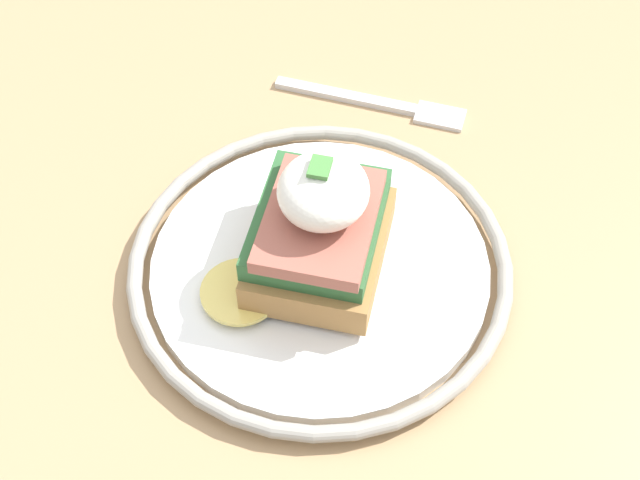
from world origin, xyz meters
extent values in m
cube|color=tan|center=(0.00, 0.00, 0.72)|extent=(0.88, 0.83, 0.03)
cylinder|color=tan|center=(-0.38, -0.36, 0.35)|extent=(0.06, 0.06, 0.71)
cylinder|color=tan|center=(-0.38, 0.36, 0.35)|extent=(0.06, 0.06, 0.71)
cylinder|color=white|center=(-0.02, 0.06, 0.74)|extent=(0.22, 0.22, 0.01)
torus|color=gray|center=(-0.02, 0.06, 0.75)|extent=(0.25, 0.25, 0.01)
cube|color=#9E703D|center=(-0.02, 0.06, 0.77)|extent=(0.10, 0.08, 0.02)
cube|color=#2D6033|center=(-0.03, 0.06, 0.79)|extent=(0.09, 0.07, 0.02)
cube|color=#9E5647|center=(-0.02, 0.06, 0.80)|extent=(0.09, 0.06, 0.01)
ellipsoid|color=white|center=(-0.02, 0.06, 0.82)|extent=(0.06, 0.05, 0.04)
cylinder|color=#EAD166|center=(0.01, 0.02, 0.76)|extent=(0.05, 0.05, 0.00)
cube|color=#47843D|center=(-0.02, 0.06, 0.84)|extent=(0.02, 0.01, 0.00)
cube|color=silver|center=(-0.19, 0.04, 0.74)|extent=(0.02, 0.11, 0.00)
cube|color=silver|center=(-0.18, 0.11, 0.74)|extent=(0.02, 0.04, 0.00)
camera|label=1|loc=(0.30, 0.14, 1.20)|focal=50.00mm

